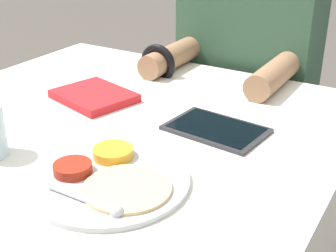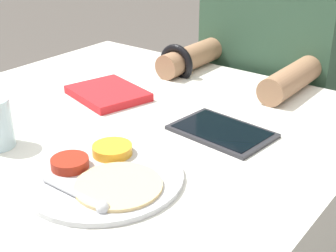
{
  "view_description": "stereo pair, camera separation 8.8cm",
  "coord_description": "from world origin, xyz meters",
  "px_view_note": "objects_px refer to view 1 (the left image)",
  "views": [
    {
      "loc": [
        0.6,
        -0.72,
        1.15
      ],
      "look_at": [
        0.19,
        -0.04,
        0.78
      ],
      "focal_mm": 50.0,
      "sensor_mm": 36.0,
      "label": 1
    },
    {
      "loc": [
        0.67,
        -0.67,
        1.15
      ],
      "look_at": [
        0.19,
        -0.04,
        0.78
      ],
      "focal_mm": 50.0,
      "sensor_mm": 36.0,
      "label": 2
    }
  ],
  "objects_px": {
    "thali_tray": "(108,178)",
    "person_diner": "(244,101)",
    "red_notebook": "(94,97)",
    "tablet_device": "(216,129)"
  },
  "relations": [
    {
      "from": "thali_tray",
      "to": "person_diner",
      "type": "height_order",
      "value": "person_diner"
    },
    {
      "from": "red_notebook",
      "to": "thali_tray",
      "type": "bearing_deg",
      "value": -47.17
    },
    {
      "from": "tablet_device",
      "to": "person_diner",
      "type": "xyz_separation_m",
      "value": [
        -0.14,
        0.52,
        -0.15
      ]
    },
    {
      "from": "tablet_device",
      "to": "red_notebook",
      "type": "bearing_deg",
      "value": 179.21
    },
    {
      "from": "thali_tray",
      "to": "red_notebook",
      "type": "height_order",
      "value": "thali_tray"
    },
    {
      "from": "red_notebook",
      "to": "tablet_device",
      "type": "bearing_deg",
      "value": -0.79
    },
    {
      "from": "thali_tray",
      "to": "person_diner",
      "type": "distance_m",
      "value": 0.82
    },
    {
      "from": "thali_tray",
      "to": "tablet_device",
      "type": "bearing_deg",
      "value": 75.94
    },
    {
      "from": "thali_tray",
      "to": "person_diner",
      "type": "relative_size",
      "value": 0.23
    },
    {
      "from": "thali_tray",
      "to": "tablet_device",
      "type": "distance_m",
      "value": 0.29
    }
  ]
}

